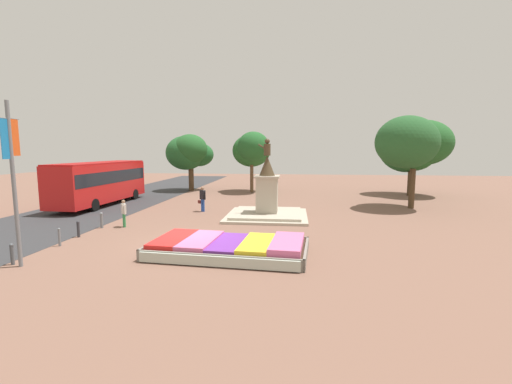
# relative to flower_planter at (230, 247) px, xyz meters

# --- Properties ---
(ground_plane) EXTENTS (91.42, 91.42, 0.00)m
(ground_plane) POSITION_rel_flower_planter_xyz_m (-2.11, 1.21, -0.30)
(ground_plane) COLOR brown
(flower_planter) EXTENTS (6.74, 3.89, 0.71)m
(flower_planter) POSITION_rel_flower_planter_xyz_m (0.00, 0.00, 0.00)
(flower_planter) COLOR #38281C
(flower_planter) RESTS_ON ground_plane
(statue_monument) EXTENTS (5.15, 5.15, 5.03)m
(statue_monument) POSITION_rel_flower_planter_xyz_m (0.91, 8.18, 0.69)
(statue_monument) COLOR #B1A793
(statue_monument) RESTS_ON ground_plane
(banner_pole) EXTENTS (0.14, 1.02, 6.07)m
(banner_pole) POSITION_rel_flower_planter_xyz_m (-7.49, -2.31, 3.00)
(banner_pole) COLOR slate
(banner_pole) RESTS_ON ground_plane
(city_bus) EXTENTS (2.77, 9.84, 3.36)m
(city_bus) POSITION_rel_flower_planter_xyz_m (-12.46, 11.53, 1.63)
(city_bus) COLOR red
(city_bus) RESTS_ON ground_plane
(pedestrian_with_handbag) EXTENTS (0.65, 0.48, 1.77)m
(pedestrian_with_handbag) POSITION_rel_flower_planter_xyz_m (-3.74, 9.58, 0.70)
(pedestrian_with_handbag) COLOR #264CA5
(pedestrian_with_handbag) RESTS_ON ground_plane
(pedestrian_near_planter) EXTENTS (0.41, 0.47, 1.55)m
(pedestrian_near_planter) POSITION_rel_flower_planter_xyz_m (-6.86, 4.37, 0.59)
(pedestrian_near_planter) COLOR #338C4C
(pedestrian_near_planter) RESTS_ON ground_plane
(kerb_bollard_south) EXTENTS (0.15, 0.15, 0.83)m
(kerb_bollard_south) POSITION_rel_flower_planter_xyz_m (-7.95, -2.17, 0.14)
(kerb_bollard_south) COLOR #4C5156
(kerb_bollard_south) RESTS_ON ground_plane
(kerb_bollard_mid_a) EXTENTS (0.12, 0.12, 0.84)m
(kerb_bollard_mid_a) POSITION_rel_flower_planter_xyz_m (-7.88, 0.38, 0.14)
(kerb_bollard_mid_a) COLOR slate
(kerb_bollard_mid_a) RESTS_ON ground_plane
(kerb_bollard_mid_b) EXTENTS (0.15, 0.15, 0.83)m
(kerb_bollard_mid_b) POSITION_rel_flower_planter_xyz_m (-8.01, 1.96, 0.14)
(kerb_bollard_mid_b) COLOR #2D2D33
(kerb_bollard_mid_b) RESTS_ON ground_plane
(kerb_bollard_north) EXTENTS (0.17, 0.17, 0.89)m
(kerb_bollard_north) POSITION_rel_flower_planter_xyz_m (-7.98, 3.98, 0.17)
(kerb_bollard_north) COLOR slate
(kerb_bollard_north) RESTS_ON ground_plane
(park_tree_far_left) EXTENTS (4.63, 5.06, 6.78)m
(park_tree_far_left) POSITION_rel_flower_planter_xyz_m (10.88, 12.85, 4.64)
(park_tree_far_left) COLOR #4C3823
(park_tree_far_left) RESTS_ON ground_plane
(park_tree_behind_statue) EXTENTS (4.85, 4.61, 5.92)m
(park_tree_behind_statue) POSITION_rel_flower_planter_xyz_m (-8.34, 21.66, 3.75)
(park_tree_behind_statue) COLOR #4C3823
(park_tree_behind_statue) RESTS_ON ground_plane
(park_tree_far_right) EXTENTS (6.42, 6.10, 7.26)m
(park_tree_far_right) POSITION_rel_flower_planter_xyz_m (13.91, 20.45, 4.39)
(park_tree_far_right) COLOR #4C3823
(park_tree_far_right) RESTS_ON ground_plane
(park_tree_street_side) EXTENTS (3.92, 5.00, 6.12)m
(park_tree_street_side) POSITION_rel_flower_planter_xyz_m (-1.66, 21.23, 4.07)
(park_tree_street_side) COLOR brown
(park_tree_street_side) RESTS_ON ground_plane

